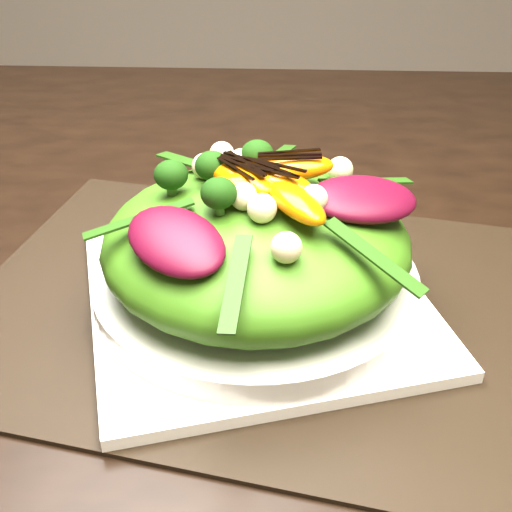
{
  "coord_description": "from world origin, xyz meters",
  "views": [
    {
      "loc": [
        -0.03,
        -0.61,
        1.08
      ],
      "look_at": [
        -0.05,
        -0.17,
        0.8
      ],
      "focal_mm": 48.0,
      "sensor_mm": 36.0,
      "label": 1
    }
  ],
  "objects_px": {
    "salad_bowl": "(256,282)",
    "orange_segment": "(260,179)",
    "plate_base": "(256,297)",
    "lettuce_mound": "(256,242)",
    "placemat": "(256,304)",
    "dining_table": "(314,223)"
  },
  "relations": [
    {
      "from": "salad_bowl",
      "to": "lettuce_mound",
      "type": "height_order",
      "value": "lettuce_mound"
    },
    {
      "from": "plate_base",
      "to": "lettuce_mound",
      "type": "xyz_separation_m",
      "value": [
        -0.0,
        0.0,
        0.05
      ]
    },
    {
      "from": "dining_table",
      "to": "plate_base",
      "type": "distance_m",
      "value": 0.18
    },
    {
      "from": "plate_base",
      "to": "dining_table",
      "type": "bearing_deg",
      "value": 72.77
    },
    {
      "from": "plate_base",
      "to": "lettuce_mound",
      "type": "distance_m",
      "value": 0.05
    },
    {
      "from": "orange_segment",
      "to": "placemat",
      "type": "bearing_deg",
      "value": -110.06
    },
    {
      "from": "placemat",
      "to": "lettuce_mound",
      "type": "relative_size",
      "value": 1.94
    },
    {
      "from": "orange_segment",
      "to": "lettuce_mound",
      "type": "bearing_deg",
      "value": -110.06
    },
    {
      "from": "salad_bowl",
      "to": "orange_segment",
      "type": "xyz_separation_m",
      "value": [
        0.0,
        0.01,
        0.09
      ]
    },
    {
      "from": "placemat",
      "to": "lettuce_mound",
      "type": "bearing_deg",
      "value": -126.87
    },
    {
      "from": "placemat",
      "to": "salad_bowl",
      "type": "bearing_deg",
      "value": 180.0
    },
    {
      "from": "placemat",
      "to": "orange_segment",
      "type": "xyz_separation_m",
      "value": [
        0.0,
        0.01,
        0.11
      ]
    },
    {
      "from": "dining_table",
      "to": "orange_segment",
      "type": "relative_size",
      "value": 23.94
    },
    {
      "from": "plate_base",
      "to": "salad_bowl",
      "type": "relative_size",
      "value": 1.01
    },
    {
      "from": "dining_table",
      "to": "plate_base",
      "type": "xyz_separation_m",
      "value": [
        -0.05,
        -0.17,
        0.03
      ]
    },
    {
      "from": "dining_table",
      "to": "orange_segment",
      "type": "height_order",
      "value": "dining_table"
    },
    {
      "from": "lettuce_mound",
      "to": "orange_segment",
      "type": "relative_size",
      "value": 3.51
    },
    {
      "from": "orange_segment",
      "to": "salad_bowl",
      "type": "bearing_deg",
      "value": -110.06
    },
    {
      "from": "dining_table",
      "to": "salad_bowl",
      "type": "distance_m",
      "value": 0.18
    },
    {
      "from": "placemat",
      "to": "salad_bowl",
      "type": "distance_m",
      "value": 0.02
    },
    {
      "from": "plate_base",
      "to": "orange_segment",
      "type": "height_order",
      "value": "orange_segment"
    },
    {
      "from": "salad_bowl",
      "to": "lettuce_mound",
      "type": "bearing_deg",
      "value": -116.57
    }
  ]
}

